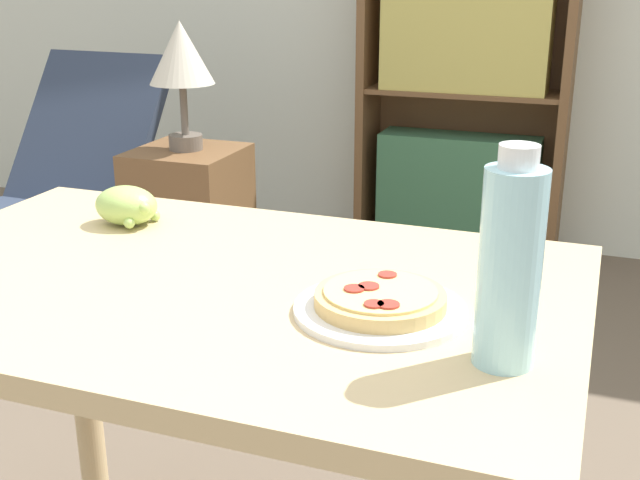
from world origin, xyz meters
name	(u,v)px	position (x,y,z in m)	size (l,w,h in m)	color
dining_table	(217,351)	(0.04, 0.10, 0.63)	(1.10, 0.70, 0.76)	#D1B27F
pizza_on_plate	(380,303)	(0.31, 0.06, 0.77)	(0.24, 0.24, 0.04)	white
grape_bunch	(127,206)	(-0.23, 0.28, 0.79)	(0.12, 0.10, 0.07)	#A8CC66
drink_bottle	(510,265)	(0.48, -0.02, 0.88)	(0.07, 0.07, 0.26)	#A3DBEA
lounge_chair_near	(68,223)	(-1.29, 1.45, 0.29)	(0.58, 0.78, 0.88)	slate
bookshelf	(463,106)	(-0.02, 2.45, 0.64)	(0.86, 0.29, 1.39)	brown
side_table	(191,239)	(-0.73, 1.38, 0.31)	(0.34, 0.34, 0.62)	brown
table_lamp	(181,59)	(-0.73, 1.38, 0.92)	(0.21, 0.21, 0.41)	#665B51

